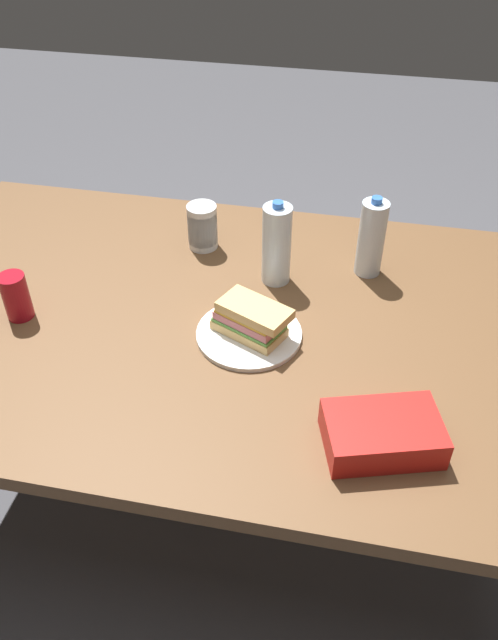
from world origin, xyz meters
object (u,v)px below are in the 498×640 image
(chip_bag, at_px, (382,433))
(plastic_cup_stack, at_px, (202,226))
(dining_table, at_px, (222,341))
(paper_plate, at_px, (249,334))
(sandwich, at_px, (251,319))
(water_bottle_spare, at_px, (371,238))
(soda_can_red, at_px, (16,296))
(water_bottle_tall, at_px, (277,245))

(chip_bag, bearing_deg, plastic_cup_stack, -66.75)
(plastic_cup_stack, bearing_deg, dining_table, -67.89)
(paper_plate, distance_m, sandwich, 0.05)
(dining_table, bearing_deg, water_bottle_spare, 38.62)
(soda_can_red, bearing_deg, chip_bag, -14.72)
(sandwich, relative_size, chip_bag, 0.89)
(paper_plate, bearing_deg, soda_can_red, -176.29)
(soda_can_red, height_order, chip_bag, soda_can_red)
(water_bottle_tall, distance_m, plastic_cup_stack, 0.26)
(paper_plate, bearing_deg, water_bottle_spare, 50.95)
(sandwich, height_order, soda_can_red, soda_can_red)
(water_bottle_spare, bearing_deg, chip_bag, -83.99)
(soda_can_red, xyz_separation_m, plastic_cup_stack, (0.37, 0.40, 0.00))
(paper_plate, bearing_deg, dining_table, 148.45)
(paper_plate, bearing_deg, sandwich, 1.73)
(sandwich, bearing_deg, paper_plate, -178.27)
(soda_can_red, height_order, water_bottle_tall, water_bottle_tall)
(soda_can_red, bearing_deg, sandwich, 3.70)
(chip_bag, bearing_deg, soda_can_red, -31.59)
(paper_plate, bearing_deg, water_bottle_tall, 84.11)
(sandwich, height_order, plastic_cup_stack, plastic_cup_stack)
(sandwich, distance_m, plastic_cup_stack, 0.42)
(dining_table, distance_m, plastic_cup_stack, 0.36)
(paper_plate, distance_m, chip_bag, 0.43)
(paper_plate, height_order, sandwich, sandwich)
(chip_bag, bearing_deg, dining_table, -55.37)
(paper_plate, xyz_separation_m, chip_bag, (0.33, -0.28, 0.03))
(dining_table, bearing_deg, soda_can_red, -170.03)
(sandwich, xyz_separation_m, plastic_cup_stack, (-0.21, 0.36, 0.01))
(chip_bag, bearing_deg, paper_plate, -56.92)
(chip_bag, relative_size, plastic_cup_stack, 1.76)
(sandwich, xyz_separation_m, chip_bag, (0.32, -0.28, -0.02))
(water_bottle_tall, bearing_deg, chip_bag, -59.58)
(paper_plate, xyz_separation_m, water_bottle_spare, (0.26, 0.33, 0.10))
(paper_plate, xyz_separation_m, sandwich, (0.00, 0.00, 0.05))
(dining_table, height_order, sandwich, sandwich)
(soda_can_red, relative_size, water_bottle_tall, 0.52)
(soda_can_red, relative_size, water_bottle_spare, 0.53)
(water_bottle_tall, xyz_separation_m, plastic_cup_stack, (-0.23, 0.12, -0.05))
(sandwich, height_order, water_bottle_tall, water_bottle_tall)
(soda_can_red, relative_size, plastic_cup_stack, 0.93)
(soda_can_red, xyz_separation_m, water_bottle_tall, (0.60, 0.28, 0.05))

